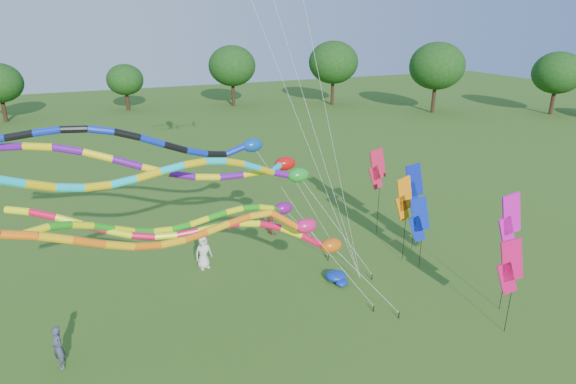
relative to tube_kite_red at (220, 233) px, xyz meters
name	(u,v)px	position (x,y,z in m)	size (l,w,h in m)	color
ground	(358,344)	(4.61, -3.17, -4.38)	(160.00, 160.00, 0.00)	#2E5A18
tree_ring	(474,214)	(8.23, -4.66, 1.25)	(117.95, 120.97, 9.59)	#382314
tube_kite_red	(220,233)	(0.00, 0.00, 0.00)	(14.17, 4.10, 6.57)	black
tube_kite_orange	(186,232)	(-1.68, -2.06, 1.23)	(15.45, 1.89, 7.62)	black
tube_kite_purple	(165,166)	(-1.48, 2.56, 2.20)	(17.96, 3.68, 8.61)	black
tube_kite_blue	(138,142)	(-2.39, 3.05, 3.17)	(17.20, 1.27, 9.32)	black
tube_kite_cyan	(201,170)	(-0.31, 1.15, 2.28)	(15.20, 5.58, 8.80)	black
tube_kite_green	(210,217)	(0.12, 1.86, -0.05)	(13.25, 4.37, 6.42)	black
banner_pole_magenta_b	(510,221)	(11.45, -3.50, -0.05)	(1.16, 0.23, 5.61)	black
banner_pole_magenta_a	(510,267)	(10.39, -4.77, -1.34)	(1.13, 0.44, 4.30)	black
banner_pole_red	(377,169)	(10.88, 5.53, -0.31)	(1.16, 0.13, 5.34)	black
banner_pole_blue_b	(414,186)	(11.55, 3.00, -0.59)	(1.15, 0.36, 5.06)	black
banner_pole_blue_a	(419,220)	(10.65, 1.21, -1.72)	(1.12, 0.46, 3.92)	black
banner_pole_orange	(404,199)	(10.28, 2.08, -0.87)	(1.16, 0.17, 4.78)	black
blue_nylon_heap	(331,277)	(5.92, 1.61, -4.17)	(1.44, 1.33, 0.48)	#0C2BA5
person_a	(203,252)	(0.48, 5.42, -3.49)	(0.88, 0.57, 1.80)	silver
person_b	(58,348)	(-6.29, 0.08, -3.53)	(0.63, 0.41, 1.72)	#3D3E55
person_c	(271,221)	(5.27, 8.05, -3.61)	(0.75, 0.59, 1.55)	brown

